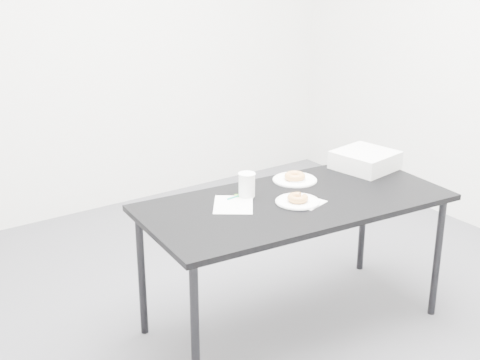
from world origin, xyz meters
TOP-DOWN VIEW (x-y plane):
  - floor at (0.00, 0.00)m, footprint 4.00×4.00m
  - wall_back at (0.00, 2.00)m, footprint 4.00×0.02m
  - table at (0.09, -0.14)m, footprint 1.64×0.87m
  - scorecard at (-0.21, -0.02)m, footprint 0.30×0.31m
  - logo_patch at (-0.12, 0.07)m, footprint 0.06×0.06m
  - pen at (-0.14, 0.06)m, footprint 0.11×0.02m
  - napkin at (0.11, -0.20)m, footprint 0.20×0.20m
  - plate_near at (0.07, -0.18)m, footprint 0.23×0.23m
  - donut_near at (0.07, -0.18)m, footprint 0.12×0.12m
  - plate_far at (0.27, 0.08)m, footprint 0.24×0.24m
  - donut_far at (0.27, 0.08)m, footprint 0.13×0.13m
  - coffee_cup at (-0.09, 0.04)m, footprint 0.08×0.08m
  - cup_lid at (0.27, 0.07)m, footprint 0.10×0.10m
  - bakery_box at (0.73, 0.01)m, footprint 0.35×0.35m

SIDE VIEW (x-z plane):
  - floor at x=0.00m, z-range 0.00..0.00m
  - table at x=0.09m, z-range 0.31..1.03m
  - scorecard at x=-0.21m, z-range 0.72..0.72m
  - napkin at x=0.11m, z-range 0.72..0.72m
  - logo_patch at x=-0.12m, z-range 0.72..0.73m
  - plate_far at x=0.27m, z-range 0.72..0.73m
  - pen at x=-0.14m, z-range 0.72..0.73m
  - plate_near at x=0.07m, z-range 0.72..0.73m
  - cup_lid at x=0.27m, z-range 0.72..0.73m
  - donut_far at x=0.27m, z-range 0.73..0.77m
  - donut_near at x=0.07m, z-range 0.73..0.77m
  - bakery_box at x=0.73m, z-range 0.72..0.82m
  - coffee_cup at x=-0.09m, z-range 0.72..0.85m
  - wall_back at x=0.00m, z-range 0.00..2.70m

